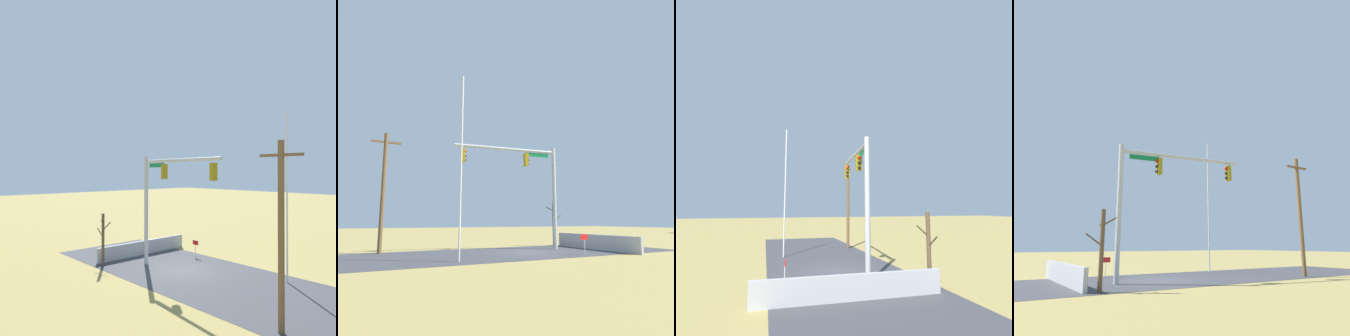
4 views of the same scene
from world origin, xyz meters
TOP-DOWN VIEW (x-y plane):
  - ground_plane at (0.00, 0.00)m, footprint 160.00×160.00m
  - road_surface at (-4.00, 0.00)m, footprint 28.00×8.00m
  - sidewalk_corner at (3.79, 0.89)m, footprint 6.00×6.00m
  - retaining_fence at (5.11, -0.67)m, footprint 0.20×8.14m
  - signal_mast at (0.85, 1.14)m, footprint 7.68×1.23m
  - flagpole at (-5.84, -2.74)m, footprint 0.10×0.10m
  - utility_pole at (-8.94, 3.23)m, footprint 1.90×0.26m
  - bare_tree at (4.47, 3.33)m, footprint 1.27×1.02m
  - open_sign at (1.94, -3.18)m, footprint 0.56×0.04m

SIDE VIEW (x-z plane):
  - ground_plane at x=0.00m, z-range 0.00..0.00m
  - sidewalk_corner at x=3.79m, z-range 0.00..0.01m
  - road_surface at x=-4.00m, z-range 0.00..0.01m
  - retaining_fence at x=5.11m, z-range 0.00..1.06m
  - open_sign at x=1.94m, z-range 0.30..1.52m
  - bare_tree at x=4.47m, z-range 0.06..3.62m
  - utility_pole at x=-8.94m, z-range 0.16..7.89m
  - flagpole at x=-5.84m, z-range 0.00..9.89m
  - signal_mast at x=0.85m, z-range 1.50..8.99m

